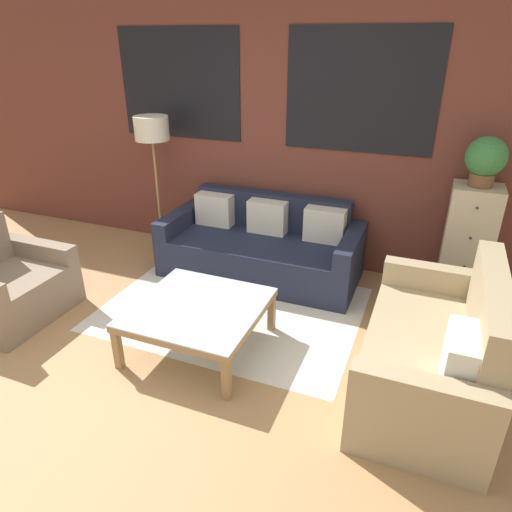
{
  "coord_description": "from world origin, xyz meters",
  "views": [
    {
      "loc": [
        1.7,
        -2.04,
        2.25
      ],
      "look_at": [
        0.39,
        1.23,
        0.55
      ],
      "focal_mm": 32.0,
      "sensor_mm": 36.0,
      "label": 1
    }
  ],
  "objects": [
    {
      "name": "drawer_cabinet",
      "position": [
        2.08,
        2.18,
        0.55
      ],
      "size": [
        0.42,
        0.38,
        1.09
      ],
      "color": "#C6B793",
      "rests_on": "ground_plane"
    },
    {
      "name": "potted_plant",
      "position": [
        2.08,
        2.18,
        1.33
      ],
      "size": [
        0.33,
        0.33,
        0.42
      ],
      "color": "brown",
      "rests_on": "drawer_cabinet"
    },
    {
      "name": "rug",
      "position": [
        0.18,
        1.18,
        0.0
      ],
      "size": [
        2.27,
        1.67,
        0.0
      ],
      "color": "silver",
      "rests_on": "ground_plane"
    },
    {
      "name": "couch_dark",
      "position": [
        0.17,
        1.95,
        0.29
      ],
      "size": [
        1.99,
        0.88,
        0.78
      ],
      "color": "#1E2338",
      "rests_on": "ground_plane"
    },
    {
      "name": "armchair_corner",
      "position": [
        -1.62,
        0.37,
        0.28
      ],
      "size": [
        0.8,
        0.9,
        0.84
      ],
      "color": "#84705B",
      "rests_on": "ground_plane"
    },
    {
      "name": "ground_plane",
      "position": [
        0.0,
        0.0,
        0.0
      ],
      "size": [
        16.0,
        16.0,
        0.0
      ],
      "primitive_type": "plane",
      "color": "#AD7F51"
    },
    {
      "name": "wall_back_brick",
      "position": [
        0.0,
        2.44,
        1.41
      ],
      "size": [
        8.4,
        0.09,
        2.8
      ],
      "color": "brown",
      "rests_on": "ground_plane"
    },
    {
      "name": "settee_vintage",
      "position": [
        1.89,
        0.73,
        0.31
      ],
      "size": [
        0.8,
        1.55,
        0.92
      ],
      "color": "tan",
      "rests_on": "ground_plane"
    },
    {
      "name": "floor_lamp",
      "position": [
        -1.09,
        2.03,
        1.31
      ],
      "size": [
        0.36,
        0.36,
        1.52
      ],
      "color": "olive",
      "rests_on": "ground_plane"
    },
    {
      "name": "coffee_table",
      "position": [
        0.18,
        0.56,
        0.34
      ],
      "size": [
        0.96,
        0.96,
        0.39
      ],
      "color": "silver",
      "rests_on": "ground_plane"
    }
  ]
}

